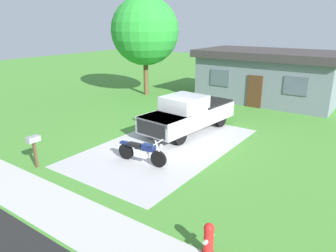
% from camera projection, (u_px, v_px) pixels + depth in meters
% --- Properties ---
extents(ground_plane, '(80.00, 80.00, 0.00)m').
position_uv_depth(ground_plane, '(166.00, 146.00, 14.41)').
color(ground_plane, '#468731').
extents(driveway_pad, '(5.13, 8.97, 0.01)m').
position_uv_depth(driveway_pad, '(166.00, 146.00, 14.40)').
color(driveway_pad, '#ADADAD').
rests_on(driveway_pad, ground).
extents(sidewalk_strip, '(36.00, 1.80, 0.01)m').
position_uv_depth(sidewalk_strip, '(52.00, 205.00, 9.76)').
color(sidewalk_strip, '#B6B6B0').
rests_on(sidewalk_strip, ground).
extents(motorcycle, '(2.21, 0.70, 1.09)m').
position_uv_depth(motorcycle, '(142.00, 152.00, 12.57)').
color(motorcycle, black).
rests_on(motorcycle, ground).
extents(pickup_truck, '(2.50, 5.77, 1.90)m').
position_uv_depth(pickup_truck, '(189.00, 113.00, 16.20)').
color(pickup_truck, black).
rests_on(pickup_truck, ground).
extents(fire_hydrant, '(0.32, 0.40, 0.87)m').
position_uv_depth(fire_hydrant, '(209.00, 240.00, 7.56)').
color(fire_hydrant, red).
rests_on(fire_hydrant, ground).
extents(mailbox, '(0.26, 0.48, 1.26)m').
position_uv_depth(mailbox, '(34.00, 143.00, 12.05)').
color(mailbox, '#4C3823').
rests_on(mailbox, ground).
extents(shade_tree, '(4.97, 4.97, 7.22)m').
position_uv_depth(shade_tree, '(145.00, 31.00, 23.33)').
color(shade_tree, brown).
rests_on(shade_tree, ground).
extents(neighbor_house, '(9.60, 5.60, 3.50)m').
position_uv_depth(neighbor_house, '(268.00, 75.00, 22.44)').
color(neighbor_house, slate).
rests_on(neighbor_house, ground).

